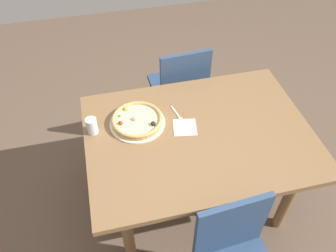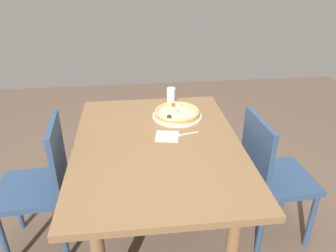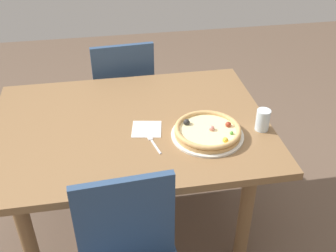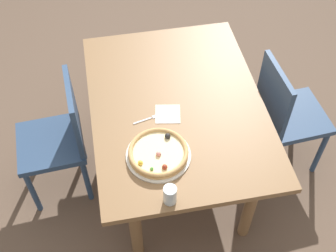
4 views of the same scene
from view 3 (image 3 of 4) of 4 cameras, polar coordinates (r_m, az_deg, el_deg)
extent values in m
plane|color=brown|center=(2.49, -4.41, -13.58)|extent=(6.00, 6.00, 0.00)
cube|color=olive|center=(2.02, -5.27, -0.06)|extent=(1.36, 0.99, 0.04)
cylinder|color=olive|center=(2.05, -18.93, -15.26)|extent=(0.07, 0.07, 0.68)
cylinder|color=olive|center=(2.10, 10.81, -12.06)|extent=(0.07, 0.07, 0.68)
cylinder|color=olive|center=(2.54, -17.37, -3.69)|extent=(0.07, 0.07, 0.68)
cylinder|color=olive|center=(2.58, 5.99, -1.40)|extent=(0.07, 0.07, 0.68)
cube|color=navy|center=(1.59, -6.00, -13.23)|extent=(0.38, 0.05, 0.42)
cylinder|color=navy|center=(3.07, -9.82, 1.75)|extent=(0.04, 0.04, 0.42)
cylinder|color=navy|center=(3.10, -3.58, 2.57)|extent=(0.04, 0.04, 0.42)
cylinder|color=navy|center=(2.79, -9.13, -1.90)|extent=(0.04, 0.04, 0.42)
cylinder|color=navy|center=(2.82, -2.28, -0.95)|extent=(0.04, 0.04, 0.42)
cube|color=navy|center=(2.82, -6.49, 4.38)|extent=(0.43, 0.43, 0.04)
cube|color=navy|center=(2.55, -6.21, 6.86)|extent=(0.38, 0.06, 0.42)
cylinder|color=silver|center=(1.92, 5.55, -1.26)|extent=(0.34, 0.34, 0.01)
cylinder|color=tan|center=(1.91, 5.57, -0.92)|extent=(0.31, 0.31, 0.02)
cylinder|color=beige|center=(1.91, 5.59, -0.63)|extent=(0.27, 0.27, 0.01)
torus|color=tan|center=(1.90, 5.60, -0.45)|extent=(0.31, 0.31, 0.02)
sphere|color=#E58C7F|center=(1.90, 6.14, -0.33)|extent=(0.03, 0.03, 0.03)
sphere|color=#4C9E38|center=(1.89, 8.93, -0.98)|extent=(0.02, 0.02, 0.02)
sphere|color=#262626|center=(1.93, 2.63, 0.52)|extent=(0.03, 0.03, 0.03)
sphere|color=gold|center=(1.83, 8.07, -1.97)|extent=(0.03, 0.03, 0.03)
sphere|color=maroon|center=(1.94, 8.47, 0.20)|extent=(0.03, 0.03, 0.03)
cube|color=silver|center=(1.84, -1.72, -2.95)|extent=(0.04, 0.11, 0.00)
cube|color=silver|center=(1.91, -2.67, -1.53)|extent=(0.03, 0.05, 0.00)
cylinder|color=silver|center=(1.98, 13.18, 0.84)|extent=(0.07, 0.07, 0.11)
cube|color=white|center=(1.96, -3.02, -0.45)|extent=(0.16, 0.16, 0.00)
camera|label=1|loc=(3.06, 2.20, 41.71)|focal=36.49mm
camera|label=2|loc=(2.38, -54.60, 18.06)|focal=34.70mm
camera|label=4|loc=(2.32, 59.68, 40.66)|focal=46.71mm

